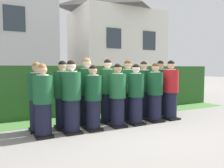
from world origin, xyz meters
name	(u,v)px	position (x,y,z in m)	size (l,w,h in m)	color
ground_plane	(116,126)	(0.00, 0.00, 0.00)	(60.00, 60.00, 0.00)	gray
student_front_row_0	(43,102)	(-1.78, -0.02, 0.74)	(0.40, 0.45, 1.55)	black
student_front_row_1	(71,99)	(-1.15, -0.01, 0.78)	(0.43, 0.47, 1.63)	black
student_front_row_2	(93,99)	(-0.63, 0.00, 0.73)	(0.40, 0.44, 1.53)	black
student_front_row_3	(118,97)	(0.03, 0.00, 0.75)	(0.41, 0.51, 1.57)	black
student_front_row_4	(136,96)	(0.56, -0.02, 0.74)	(0.41, 0.50, 1.56)	black
student_front_row_5	(155,94)	(1.20, 0.00, 0.76)	(0.42, 0.47, 1.60)	black
student_in_red_blazer	(170,91)	(1.76, 0.02, 0.80)	(0.43, 0.49, 1.67)	black
student_rear_row_0	(37,98)	(-1.81, 0.49, 0.76)	(0.42, 0.50, 1.60)	black
student_rear_row_1	(63,96)	(-1.22, 0.44, 0.78)	(0.43, 0.52, 1.64)	black
student_rear_row_2	(87,93)	(-0.60, 0.45, 0.82)	(0.45, 0.54, 1.72)	black
student_rear_row_3	(108,92)	(0.01, 0.51, 0.81)	(0.44, 0.55, 1.69)	black
student_rear_row_4	(128,92)	(0.63, 0.49, 0.80)	(0.44, 0.54, 1.68)	black
student_rear_row_5	(144,91)	(1.18, 0.51, 0.79)	(0.43, 0.48, 1.66)	black
student_rear_row_6	(160,90)	(1.78, 0.49, 0.80)	(0.44, 0.50, 1.68)	black
hedge	(86,89)	(0.00, 2.08, 0.76)	(10.30, 0.70, 1.52)	#285623
school_building_main	(116,39)	(4.41, 8.16, 3.35)	(5.61, 4.18, 6.55)	silver
lawn_strip	(96,117)	(0.00, 1.28, 0.00)	(10.30, 0.90, 0.01)	#477A38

